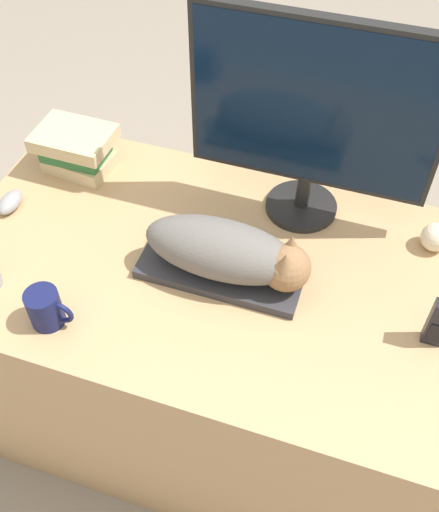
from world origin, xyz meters
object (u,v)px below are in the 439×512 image
Objects in this scene: keyboard at (221,271)px; phone at (439,323)px; book_stack at (76,149)px; cat at (232,252)px; baseball at (435,237)px; monitor at (314,113)px; computer_mouse at (10,202)px; coffee_mug at (46,308)px.

keyboard is 3.04× the size of phone.
phone is at bearing -15.39° from book_stack.
cat reaches higher than baseball.
baseball is at bearing 0.39° from book_stack.
monitor is 0.44m from baseball.
computer_mouse is 0.23m from book_stack.
baseball is at bearing 29.40° from cat.
phone is (0.51, -0.03, 0.05)m from keyboard.
book_stack is (-1.02, 0.28, 0.00)m from phone.
book_stack is at bearing 153.94° from keyboard.
baseball is (0.81, 0.51, -0.01)m from coffee_mug.
phone is (0.37, -0.32, -0.24)m from monitor.
computer_mouse is 0.70× the size of phone.
baseball is at bearing 28.01° from keyboard.
coffee_mug is 0.96m from baseball.
cat is at bearing -0.00° from keyboard.
monitor reaches higher than keyboard.
keyboard is 0.43m from monitor.
phone is (0.03, -0.29, 0.03)m from baseball.
keyboard is at bearing 180.00° from cat.
coffee_mug is (-0.33, -0.25, 0.04)m from keyboard.
coffee_mug is 0.84× the size of phone.
computer_mouse is at bearing 176.06° from keyboard.
book_stack is (-0.99, -0.01, 0.03)m from baseball.
monitor reaches higher than phone.
coffee_mug is 0.52× the size of book_stack.
phone reaches higher than coffee_mug.
monitor is (0.11, 0.29, 0.22)m from cat.
computer_mouse is 1.12m from phone.
coffee_mug reaches higher than baseball.
book_stack reaches higher than baseball.
baseball is (0.48, 0.26, 0.02)m from keyboard.
computer_mouse is 0.84× the size of coffee_mug.
keyboard is 5.49× the size of baseball.
monitor reaches higher than cat.
computer_mouse is (-0.74, -0.24, -0.29)m from monitor.
baseball is 0.34× the size of book_stack.
cat is 0.67× the size of monitor.
monitor is at bearing 139.85° from phone.
baseball is (1.09, 0.21, 0.02)m from computer_mouse.
cat is 0.37m from monitor.
monitor is at bearing 175.21° from baseball.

